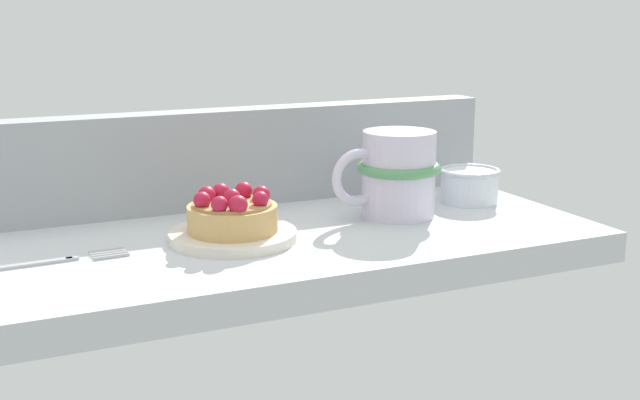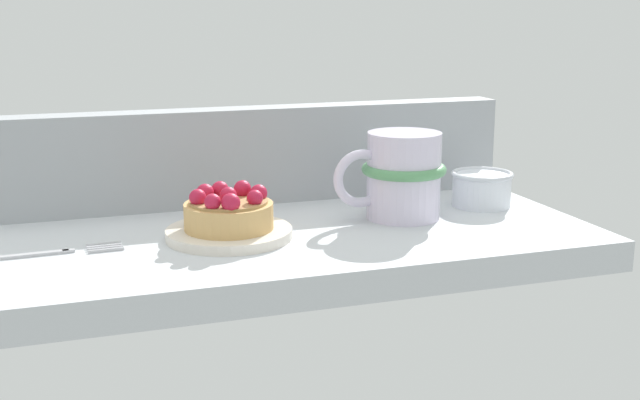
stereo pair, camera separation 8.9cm
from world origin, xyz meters
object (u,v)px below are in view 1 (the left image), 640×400
at_px(raspberry_tart, 232,214).
at_px(sugar_bowl, 469,184).
at_px(coffee_mug, 397,173).
at_px(dessert_plate, 233,236).
at_px(dessert_fork, 40,262).

relative_size(raspberry_tart, sugar_bowl, 1.24).
height_order(raspberry_tart, coffee_mug, coffee_mug).
xyz_separation_m(dessert_plate, sugar_bowl, (0.32, 0.04, 0.02)).
height_order(dessert_plate, sugar_bowl, sugar_bowl).
bearing_deg(sugar_bowl, raspberry_tart, -172.81).
xyz_separation_m(coffee_mug, dessert_fork, (-0.40, -0.02, -0.05)).
bearing_deg(dessert_fork, dessert_plate, 0.27).
relative_size(dessert_plate, coffee_mug, 1.00).
bearing_deg(raspberry_tart, dessert_fork, -179.67).
bearing_deg(dessert_fork, coffee_mug, 2.92).
relative_size(dessert_plate, dessert_fork, 0.78).
distance_m(raspberry_tart, dessert_fork, 0.19).
bearing_deg(raspberry_tart, coffee_mug, 5.34).
bearing_deg(dessert_plate, dessert_fork, -179.73).
distance_m(dessert_plate, sugar_bowl, 0.32).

